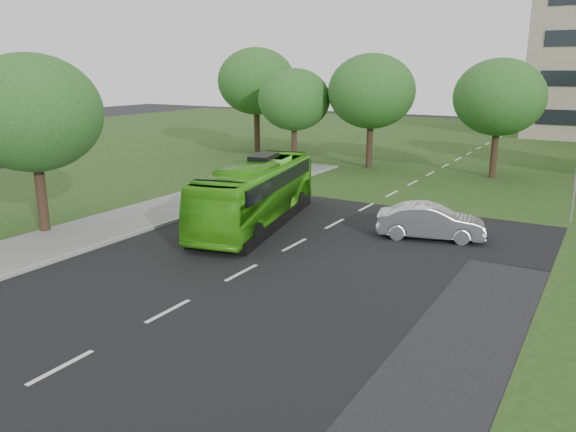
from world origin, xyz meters
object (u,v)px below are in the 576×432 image
Objects in this scene: tree_park_b at (371,91)px; bus at (256,193)px; tree_park_f at (256,81)px; tree_park_a at (294,100)px; sedan at (431,222)px; tree_side_near at (32,113)px; tree_park_c at (499,97)px.

bus is (1.51, -18.00, -4.27)m from tree_park_b.
tree_park_f is at bearing 110.78° from bus.
tree_park_a is 21.72m from sedan.
tree_park_b is 12.77m from tree_park_f.
tree_side_near is (-0.25, -22.87, 0.42)m from tree_park_a.
tree_side_near is 1.73× the size of sedan.
tree_park_b is at bearing 82.15° from bus.
tree_park_c reaches higher than sedan.
tree_side_near reaches higher than tree_park_a.
tree_park_f reaches higher than tree_park_c.
tree_park_a is at bearing 101.32° from bus.
tree_park_f is 29.74m from sedan.
bus is (7.58, 6.38, -3.99)m from tree_side_near.
tree_park_c is 29.28m from tree_side_near.
tree_park_c is at bearing 4.29° from tree_park_b.
sedan is (15.71, 8.25, -4.74)m from tree_side_near.
tree_park_a is 0.68× the size of bus.
tree_park_a is 0.92× the size of tree_side_near.
tree_park_b is 1.05× the size of tree_park_c.
tree_park_b is at bearing 76.03° from tree_side_near.
bus is at bearing -66.03° from tree_park_a.
bus is 2.33× the size of sedan.
sedan is at bearing -41.05° from tree_park_f.
tree_park_c is at bearing -6.30° from tree_park_f.
tree_park_c is at bearing 58.88° from tree_side_near.
bus is (7.33, -16.49, -3.57)m from tree_park_a.
tree_park_a is at bearing -171.63° from tree_park_c.
bus is (13.89, -21.05, -4.82)m from tree_park_f.
tree_park_f is at bearing 173.70° from tree_park_c.
tree_park_f reaches higher than sedan.
tree_park_a is 0.81× the size of tree_park_f.
tree_park_b is at bearing 14.56° from tree_park_a.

